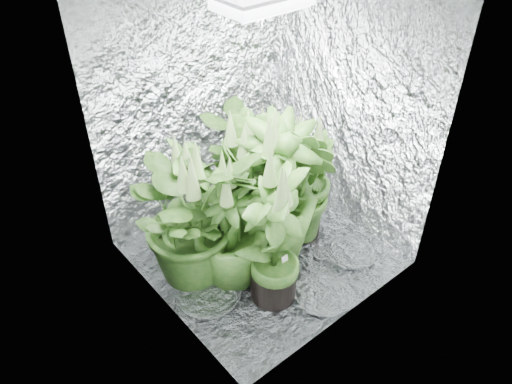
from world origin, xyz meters
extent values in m
plane|color=white|center=(0.00, 0.00, 0.00)|extent=(1.60, 1.60, 0.00)
cube|color=white|center=(0.00, 0.80, 1.00)|extent=(1.60, 0.02, 2.00)
cube|color=white|center=(0.00, -0.80, 1.00)|extent=(1.60, 0.02, 2.00)
cube|color=white|center=(-0.80, 0.00, 1.00)|extent=(0.02, 1.60, 2.00)
cube|color=white|center=(0.80, 0.00, 1.00)|extent=(0.02, 1.60, 2.00)
cube|color=gray|center=(0.00, 0.00, 1.83)|extent=(0.50, 0.30, 0.08)
cube|color=white|center=(0.00, 0.00, 1.79)|extent=(0.46, 0.26, 0.01)
cylinder|color=black|center=(-0.48, 0.14, 0.14)|extent=(0.31, 0.31, 0.28)
cylinder|color=#4E2B19|center=(-0.48, 0.14, 0.26)|extent=(0.28, 0.28, 0.03)
imported|color=#1A4215|center=(-0.48, 0.14, 0.51)|extent=(0.95, 0.95, 0.96)
cone|color=#5C7C3D|center=(-0.48, 0.14, 0.93)|extent=(0.10, 0.10, 0.28)
cylinder|color=black|center=(-0.30, 0.39, 0.12)|extent=(0.27, 0.27, 0.24)
cylinder|color=#4E2B19|center=(-0.30, 0.39, 0.22)|extent=(0.25, 0.25, 0.03)
imported|color=#1A4215|center=(-0.30, 0.39, 0.47)|extent=(0.65, 0.65, 0.88)
cone|color=#5C7C3D|center=(-0.30, 0.39, 0.85)|extent=(0.09, 0.09, 0.24)
cylinder|color=black|center=(0.04, 0.22, 0.14)|extent=(0.32, 0.32, 0.28)
cylinder|color=#4E2B19|center=(0.04, 0.22, 0.27)|extent=(0.29, 0.29, 0.03)
imported|color=#1A4215|center=(0.04, 0.22, 0.51)|extent=(0.63, 0.63, 0.96)
cone|color=#5C7C3D|center=(0.04, 0.22, 0.93)|extent=(0.10, 0.10, 0.28)
cylinder|color=black|center=(-0.32, -0.06, 0.12)|extent=(0.26, 0.26, 0.24)
cylinder|color=#4E2B19|center=(-0.32, -0.06, 0.22)|extent=(0.24, 0.24, 0.03)
imported|color=#1A4215|center=(-0.32, -0.06, 0.49)|extent=(0.74, 0.74, 0.93)
cone|color=#5C7C3D|center=(-0.32, -0.06, 0.90)|extent=(0.09, 0.09, 0.24)
cylinder|color=black|center=(0.27, 0.32, 0.11)|extent=(0.24, 0.24, 0.22)
cylinder|color=#4E2B19|center=(0.27, 0.32, 0.20)|extent=(0.22, 0.22, 0.03)
imported|color=#1A4215|center=(0.27, 0.32, 0.48)|extent=(0.88, 0.88, 0.91)
cone|color=#5C7C3D|center=(0.27, 0.32, 0.88)|extent=(0.08, 0.08, 0.22)
cylinder|color=black|center=(-0.20, -0.37, 0.14)|extent=(0.30, 0.30, 0.27)
cylinder|color=#4E2B19|center=(-0.20, -0.37, 0.26)|extent=(0.28, 0.28, 0.03)
imported|color=#1A4215|center=(-0.20, -0.37, 0.54)|extent=(0.76, 0.76, 1.02)
cone|color=#5C7C3D|center=(-0.20, -0.37, 0.99)|extent=(0.10, 0.10, 0.27)
cylinder|color=black|center=(0.39, -0.04, 0.12)|extent=(0.26, 0.26, 0.23)
cylinder|color=#4E2B19|center=(0.39, -0.04, 0.22)|extent=(0.24, 0.24, 0.03)
imported|color=#1A4215|center=(0.39, -0.04, 0.51)|extent=(0.64, 0.64, 0.97)
cone|color=#5C7C3D|center=(0.39, -0.04, 0.94)|extent=(0.08, 0.08, 0.23)
cylinder|color=black|center=(0.10, -0.04, 0.13)|extent=(0.28, 0.28, 0.25)
cylinder|color=#4E2B19|center=(0.10, -0.04, 0.24)|extent=(0.26, 0.26, 0.03)
imported|color=#1A4215|center=(0.10, -0.04, 0.56)|extent=(0.81, 0.81, 1.06)
cone|color=#5C7C3D|center=(0.10, -0.04, 1.03)|extent=(0.09, 0.09, 0.25)
cylinder|color=black|center=(0.63, 0.15, 0.04)|extent=(0.14, 0.14, 0.08)
cylinder|color=black|center=(0.63, 0.15, 0.20)|extent=(0.11, 0.11, 0.10)
cylinder|color=#4C4C51|center=(0.57, 0.16, 0.20)|extent=(0.04, 0.30, 0.30)
torus|color=#4C4C51|center=(0.57, 0.16, 0.20)|extent=(0.04, 0.31, 0.31)
cube|color=white|center=(-0.14, -0.40, 0.30)|extent=(0.05, 0.02, 0.08)
camera|label=1|loc=(-1.78, -2.07, 2.58)|focal=35.00mm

